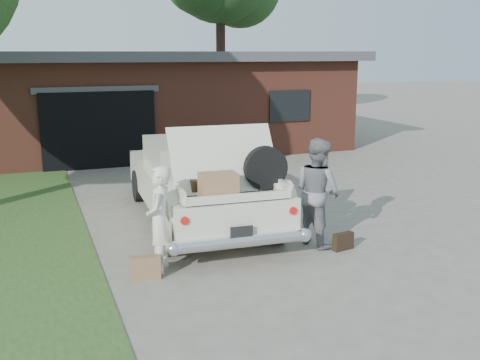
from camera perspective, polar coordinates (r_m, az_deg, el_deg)
name	(u,v)px	position (r m, az deg, el deg)	size (l,w,h in m)	color
ground	(253,251)	(9.56, 1.29, -7.19)	(90.00, 90.00, 0.00)	gray
house	(157,98)	(20.33, -8.41, 8.20)	(12.80, 7.80, 3.30)	brown
sedan	(199,181)	(11.07, -4.14, -0.08)	(2.39, 5.58, 2.07)	beige
woman_left	(160,220)	(8.52, -8.17, -4.03)	(0.60, 0.39, 1.64)	silver
woman_right	(318,192)	(9.75, 7.89, -1.18)	(0.91, 0.71, 1.87)	slate
suitcase_left	(145,268)	(8.49, -9.62, -8.77)	(0.45, 0.14, 0.35)	#886345
suitcase_right	(343,241)	(9.72, 10.43, -6.15)	(0.38, 0.12, 0.30)	black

